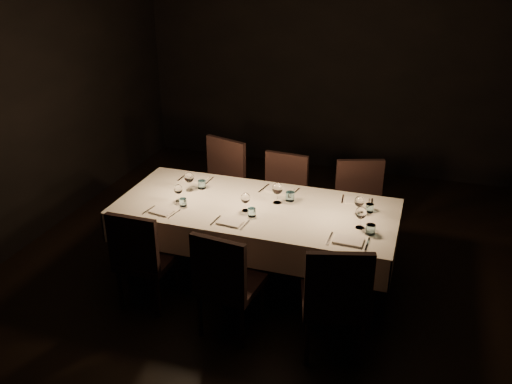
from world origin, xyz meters
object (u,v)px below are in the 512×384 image
(chair_near_right, at_px, (335,297))
(chair_far_center, at_px, (282,196))
(chair_near_center, at_px, (226,280))
(chair_far_left, at_px, (219,184))
(chair_far_right, at_px, (360,206))
(chair_near_left, at_px, (141,255))
(dining_table, at_px, (256,213))

(chair_near_right, distance_m, chair_far_center, 1.82)
(chair_near_center, relative_size, chair_far_left, 0.92)
(chair_near_right, xyz_separation_m, chair_far_right, (-0.05, 1.61, -0.01))
(chair_far_left, bearing_deg, chair_far_right, 17.12)
(chair_near_right, height_order, chair_far_center, chair_near_right)
(chair_near_right, height_order, chair_far_right, chair_near_right)
(chair_near_center, distance_m, chair_far_center, 1.61)
(chair_near_left, height_order, chair_near_center, chair_near_center)
(chair_near_left, bearing_deg, chair_near_right, 176.04)
(chair_far_center, bearing_deg, chair_near_center, -85.88)
(chair_near_right, bearing_deg, chair_near_center, -15.23)
(dining_table, height_order, chair_far_center, chair_far_center)
(chair_far_left, distance_m, chair_far_center, 0.71)
(chair_near_left, relative_size, chair_near_right, 0.94)
(chair_near_center, bearing_deg, chair_near_left, -2.79)
(chair_near_left, distance_m, chair_far_right, 2.20)
(dining_table, distance_m, chair_far_left, 1.03)
(chair_near_center, bearing_deg, chair_far_right, -110.13)
(dining_table, height_order, chair_near_left, chair_near_left)
(chair_near_right, bearing_deg, chair_near_left, -20.14)
(dining_table, distance_m, chair_near_right, 1.24)
(dining_table, relative_size, chair_near_right, 2.52)
(chair_near_left, height_order, chair_far_center, chair_far_center)
(chair_far_left, bearing_deg, chair_far_center, 16.32)
(dining_table, distance_m, chair_far_right, 1.14)
(chair_far_center, bearing_deg, chair_far_right, 4.65)
(chair_far_center, xyz_separation_m, chair_far_right, (0.80, 0.00, 0.01))
(chair_far_right, bearing_deg, chair_near_center, -136.07)
(chair_far_center, relative_size, chair_far_right, 0.98)
(chair_far_left, xyz_separation_m, chair_far_center, (0.71, -0.02, -0.03))
(chair_near_left, height_order, chair_far_left, chair_far_left)
(dining_table, relative_size, chair_near_left, 2.69)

